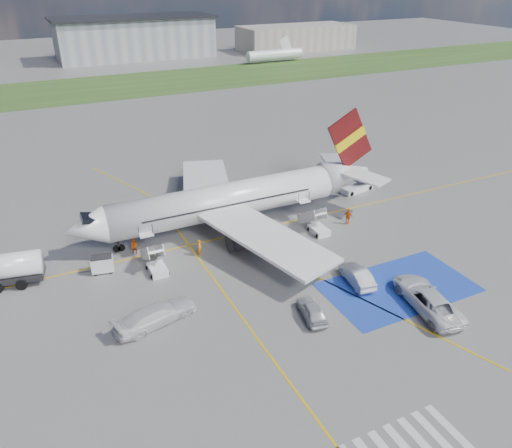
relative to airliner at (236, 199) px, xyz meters
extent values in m
plane|color=#60605E|center=(-1.51, -14.00, -3.39)|extent=(400.00, 400.00, 0.00)
cube|color=#2D4C1E|center=(-1.51, 81.00, -3.39)|extent=(400.00, 30.00, 0.01)
cube|color=gold|center=(-1.51, -2.00, -3.39)|extent=(120.00, 0.20, 0.01)
cube|color=gold|center=(-6.51, -24.00, -3.39)|extent=(0.20, 60.00, 0.01)
cube|color=gold|center=(-1.51, -2.00, -3.39)|extent=(20.71, 56.45, 0.01)
cube|color=#1C3BA8|center=(8.49, -18.00, -3.39)|extent=(14.00, 8.00, 0.01)
cube|color=silver|center=(-1.51, -32.00, -3.39)|extent=(0.60, 4.00, 0.01)
cube|color=silver|center=(-0.31, -32.00, -3.39)|extent=(0.60, 4.00, 0.01)
cube|color=silver|center=(0.89, -32.00, -3.39)|extent=(0.60, 4.00, 0.01)
cube|color=gray|center=(18.49, 121.00, 2.61)|extent=(48.00, 18.00, 12.00)
cube|color=gray|center=(73.49, 114.00, 0.61)|extent=(40.00, 16.00, 8.00)
cylinder|color=white|center=(-1.51, 0.00, 0.01)|extent=(26.00, 3.90, 3.90)
cone|color=white|center=(-16.51, 0.00, 0.01)|extent=(4.00, 3.90, 3.90)
cube|color=black|center=(-15.91, 0.00, 1.06)|extent=(1.67, 1.90, 0.82)
cone|color=white|center=(14.69, 0.00, 0.41)|extent=(6.50, 3.90, 3.90)
cube|color=white|center=(-0.51, -8.50, -0.59)|extent=(9.86, 15.95, 1.40)
cube|color=white|center=(-0.51, 8.50, -0.59)|extent=(9.86, 15.95, 1.40)
cylinder|color=#38383A|center=(-1.51, -5.60, -1.99)|extent=(3.40, 2.10, 2.10)
cylinder|color=#38383A|center=(-1.51, 5.60, -1.99)|extent=(3.40, 2.10, 2.10)
cube|color=#500D0E|center=(14.99, 0.00, 4.81)|extent=(6.62, 0.30, 7.45)
cube|color=yellow|center=(14.99, 0.00, 4.81)|extent=(4.36, 0.40, 3.08)
cube|color=white|center=(15.29, -3.20, 1.11)|extent=(4.73, 5.95, 0.49)
cube|color=white|center=(15.29, 3.20, 1.11)|extent=(4.73, 5.95, 0.49)
cube|color=black|center=(-1.51, -1.96, 0.36)|extent=(19.50, 0.04, 0.18)
cube|color=black|center=(-1.51, 1.96, 0.36)|extent=(19.50, 0.04, 0.18)
cube|color=white|center=(-11.01, -4.15, -1.94)|extent=(1.40, 3.73, 2.32)
cube|color=white|center=(-11.01, -2.25, -0.89)|extent=(1.40, 1.00, 0.12)
cylinder|color=black|center=(-11.71, -2.25, -0.34)|extent=(0.06, 0.06, 1.10)
cylinder|color=black|center=(-10.31, -2.25, -0.34)|extent=(0.06, 0.06, 1.10)
cube|color=white|center=(-11.01, -5.75, -3.04)|extent=(1.60, 2.40, 0.70)
cube|color=white|center=(7.49, -4.15, -1.94)|extent=(1.40, 3.73, 2.32)
cube|color=white|center=(7.49, -2.25, -0.89)|extent=(1.40, 1.00, 0.12)
cylinder|color=black|center=(6.79, -2.25, -0.34)|extent=(0.06, 0.06, 1.10)
cylinder|color=black|center=(8.19, -2.25, -0.34)|extent=(0.06, 0.06, 1.10)
cube|color=white|center=(7.49, -5.75, -3.04)|extent=(1.60, 2.40, 0.70)
cylinder|color=white|center=(-24.39, -1.58, -1.35)|extent=(7.25, 3.57, 2.35)
cube|color=black|center=(-24.39, -1.58, -2.53)|extent=(7.25, 3.57, 0.51)
cube|color=white|center=(-15.76, -3.22, -2.50)|extent=(2.29, 1.63, 1.46)
cube|color=black|center=(-15.76, -3.22, -1.72)|extent=(2.17, 1.51, 0.13)
cube|color=white|center=(18.37, 2.00, -3.01)|extent=(4.79, 2.29, 0.77)
cube|color=black|center=(19.50, 2.20, -2.34)|extent=(3.16, 1.64, 0.85)
imported|color=#B0B2B7|center=(-1.12, -18.26, -2.67)|extent=(2.54, 4.48, 1.44)
imported|color=#B0B3B7|center=(5.43, -15.62, -2.60)|extent=(2.40, 4.98, 1.58)
imported|color=silver|center=(8.69, -21.41, -2.22)|extent=(3.98, 6.69, 2.35)
imported|color=silver|center=(-13.25, -13.19, -2.31)|extent=(5.90, 3.56, 2.16)
imported|color=orange|center=(-6.14, -4.44, -2.49)|extent=(0.74, 0.79, 1.81)
imported|color=#E3540B|center=(-12.09, -1.13, -2.55)|extent=(1.04, 1.01, 1.69)
imported|color=#DF570B|center=(11.72, -5.28, -2.45)|extent=(0.98, 1.17, 1.88)
camera|label=1|loc=(-20.31, -46.83, 23.35)|focal=35.00mm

